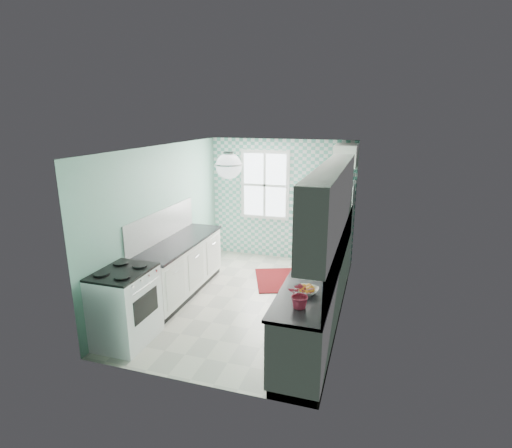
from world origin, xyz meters
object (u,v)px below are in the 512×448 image
(fridge, at_px, (332,227))
(fruit_bowl, at_px, (307,291))
(potted_plant, at_px, (301,294))
(sink, at_px, (327,247))
(ceiling_light, at_px, (229,166))
(stove, at_px, (125,305))
(microwave, at_px, (335,176))

(fridge, distance_m, fruit_bowl, 3.22)
(fruit_bowl, relative_size, potted_plant, 0.84)
(potted_plant, bearing_deg, fruit_bowl, 90.00)
(sink, xyz_separation_m, fruit_bowl, (-0.00, -1.78, 0.04))
(ceiling_light, bearing_deg, stove, -145.08)
(ceiling_light, xyz_separation_m, fruit_bowl, (1.20, -0.63, -1.35))
(stove, xyz_separation_m, microwave, (2.31, 3.42, 1.34))
(fridge, height_order, stove, fridge)
(ceiling_light, distance_m, potted_plant, 1.99)
(fridge, xyz_separation_m, potted_plant, (0.09, -3.59, 0.23))
(fridge, distance_m, stove, 4.14)
(ceiling_light, height_order, microwave, ceiling_light)
(fridge, bearing_deg, fruit_bowl, -86.25)
(ceiling_light, height_order, fridge, ceiling_light)
(fruit_bowl, relative_size, microwave, 0.55)
(potted_plant, bearing_deg, stove, 175.95)
(fridge, xyz_separation_m, fruit_bowl, (0.09, -3.21, 0.11))
(stove, bearing_deg, ceiling_light, 34.83)
(sink, height_order, fruit_bowl, sink)
(fruit_bowl, bearing_deg, microwave, 91.60)
(fridge, xyz_separation_m, stove, (-2.31, -3.42, -0.34))
(ceiling_light, distance_m, stove, 2.32)
(ceiling_light, bearing_deg, fridge, 66.71)
(microwave, bearing_deg, potted_plant, 93.95)
(potted_plant, bearing_deg, microwave, 91.44)
(fridge, relative_size, microwave, 3.55)
(fridge, distance_m, microwave, 1.00)
(fridge, height_order, microwave, microwave)
(ceiling_light, distance_m, fridge, 3.16)
(fruit_bowl, bearing_deg, potted_plant, -90.00)
(fridge, relative_size, fruit_bowl, 6.46)
(stove, bearing_deg, microwave, 55.86)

